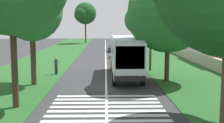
{
  "coord_description": "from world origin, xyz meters",
  "views": [
    {
      "loc": [
        -23.72,
        0.06,
        4.95
      ],
      "look_at": [
        3.02,
        -0.54,
        1.6
      ],
      "focal_mm": 48.11,
      "sensor_mm": 36.0,
      "label": 1
    }
  ],
  "objects": [
    {
      "name": "centre_line",
      "position": [
        15.0,
        0.0,
        0.0
      ],
      "size": [
        110.0,
        0.16,
        0.01
      ],
      "primitive_type": "cube",
      "color": "silver",
      "rests_on": "ground"
    },
    {
      "name": "utility_pole",
      "position": [
        7.78,
        -4.71,
        4.14
      ],
      "size": [
        0.24,
        1.4,
        7.92
      ],
      "color": "#473828",
      "rests_on": "grass_verge_right"
    },
    {
      "name": "pedestrian",
      "position": [
        5.51,
        4.89,
        0.91
      ],
      "size": [
        0.34,
        0.34,
        1.69
      ],
      "color": "#26262D",
      "rests_on": "grass_verge_left"
    },
    {
      "name": "grass_verge_left",
      "position": [
        15.0,
        8.2,
        0.02
      ],
      "size": [
        120.0,
        8.0,
        0.04
      ],
      "primitive_type": "cube",
      "color": "#235623",
      "rests_on": "ground"
    },
    {
      "name": "roadside_tree_right_1",
      "position": [
        1.56,
        -5.0,
        5.78
      ],
      "size": [
        8.27,
        7.01,
        9.38
      ],
      "color": "#4C3826",
      "rests_on": "grass_verge_right"
    },
    {
      "name": "grass_verge_right",
      "position": [
        15.0,
        -8.2,
        0.02
      ],
      "size": [
        120.0,
        8.0,
        0.04
      ],
      "primitive_type": "cube",
      "color": "#235623",
      "rests_on": "ground"
    },
    {
      "name": "coach_bus",
      "position": [
        4.05,
        -1.8,
        2.15
      ],
      "size": [
        11.16,
        2.62,
        3.73
      ],
      "color": "silver",
      "rests_on": "ground"
    },
    {
      "name": "trailing_car_0",
      "position": [
        20.62,
        -1.89,
        0.67
      ],
      "size": [
        4.3,
        1.78,
        1.43
      ],
      "color": "#145933",
      "rests_on": "ground"
    },
    {
      "name": "zebra_crossing",
      "position": [
        -6.14,
        0.0,
        0.0
      ],
      "size": [
        5.85,
        6.8,
        0.01
      ],
      "color": "silver",
      "rests_on": "ground"
    },
    {
      "name": "roadside_tree_left_2",
      "position": [
        0.38,
        6.06,
        5.88
      ],
      "size": [
        5.98,
        4.99,
        8.47
      ],
      "color": "#4C3826",
      "rests_on": "grass_verge_left"
    },
    {
      "name": "roadside_tree_right_0",
      "position": [
        31.57,
        -5.95,
        5.55
      ],
      "size": [
        6.11,
        5.18,
        8.25
      ],
      "color": "brown",
      "rests_on": "grass_verge_right"
    },
    {
      "name": "trailing_car_1",
      "position": [
        30.51,
        -1.51,
        0.67
      ],
      "size": [
        4.3,
        1.78,
        1.43
      ],
      "color": "navy",
      "rests_on": "ground"
    },
    {
      "name": "roadside_wall",
      "position": [
        20.0,
        -11.6,
        0.71
      ],
      "size": [
        70.0,
        0.4,
        1.34
      ],
      "primitive_type": "cube",
      "color": "#B2A893",
      "rests_on": "grass_verge_right"
    },
    {
      "name": "ground",
      "position": [
        0.0,
        0.0,
        0.0
      ],
      "size": [
        160.0,
        160.0,
        0.0
      ],
      "primitive_type": "plane",
      "color": "#333335"
    },
    {
      "name": "roadside_tree_left_0",
      "position": [
        53.73,
        5.29,
        7.51
      ],
      "size": [
        6.56,
        5.57,
        10.41
      ],
      "color": "brown",
      "rests_on": "grass_verge_left"
    },
    {
      "name": "trailing_car_2",
      "position": [
        36.42,
        -1.74,
        0.67
      ],
      "size": [
        4.3,
        1.78,
        1.43
      ],
      "color": "#B21E1E",
      "rests_on": "ground"
    }
  ]
}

